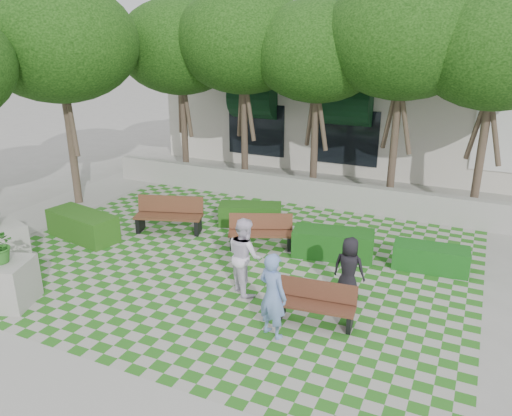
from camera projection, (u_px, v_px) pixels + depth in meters
The scene contains 18 objects.
ground at pixel (211, 278), 12.05m from camera, with size 90.00×90.00×0.00m, color gray.
lawn at pixel (230, 262), 12.90m from camera, with size 12.00×12.00×0.00m, color #2B721E.
sidewalk_south at pixel (67, 402), 8.03m from camera, with size 16.00×2.00×0.01m, color #9E9B93.
sidewalk_west at pixel (28, 220), 15.75m from camera, with size 2.00×12.00×0.01m, color #9E9B93.
retaining_wall at pixel (300, 190), 17.20m from camera, with size 15.00×0.36×0.90m, color #9E9B93.
bench_east at pixel (316, 304), 10.15m from camera, with size 1.65×0.70×0.84m.
bench_mid at pixel (261, 232), 13.65m from camera, with size 1.84×1.22×0.92m.
bench_west at pixel (169, 215), 14.74m from camera, with size 2.08×1.24×1.04m.
hedge_east at pixel (430, 258), 12.41m from camera, with size 1.80×0.72×0.63m, color #154F17.
hedge_midright at pixel (333, 243), 13.13m from camera, with size 2.09×0.83×0.73m, color #144913.
hedge_midleft at pixel (250, 214), 15.30m from camera, with size 1.88×0.75×0.66m, color #1E4C14.
hedge_west at pixel (83, 226), 14.27m from camera, with size 2.21×0.88×0.77m, color #214F15.
planter_front at pixel (5, 274), 10.69m from camera, with size 1.28×1.28×1.79m.
person_blue at pixel (273, 295), 9.54m from camera, with size 0.64×0.42×1.76m, color #708FCC.
person_dark at pixel (349, 269), 10.93m from camera, with size 0.71×0.46×1.46m, color black.
person_white at pixel (245, 256), 11.19m from camera, with size 0.86×0.67×1.78m, color white.
tree_row at pixel (247, 46), 16.14m from camera, with size 17.70×13.40×7.41m.
building at pixel (379, 103), 22.87m from camera, with size 18.00×8.92×5.15m.
Camera 1 is at (5.50, -9.33, 5.66)m, focal length 35.00 mm.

